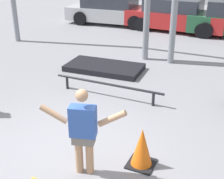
# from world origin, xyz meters

# --- Properties ---
(ground_plane) EXTENTS (36.00, 36.00, 0.00)m
(ground_plane) POSITION_xyz_m (0.00, 0.00, 0.00)
(ground_plane) COLOR gray
(skateboarder) EXTENTS (1.35, 0.48, 1.51)m
(skateboarder) POSITION_xyz_m (0.60, -0.34, 0.83)
(skateboarder) COLOR tan
(skateboarder) RESTS_ON ground_plane
(manual_pad) EXTENTS (2.38, 1.34, 0.17)m
(manual_pad) POSITION_xyz_m (-1.22, 4.12, 0.08)
(manual_pad) COLOR black
(manual_pad) RESTS_ON ground_plane
(grind_rail) EXTENTS (2.91, 0.08, 0.37)m
(grind_rail) POSITION_xyz_m (-0.31, 2.45, 0.30)
(grind_rail) COLOR black
(grind_rail) RESTS_ON ground_plane
(parked_car_silver) EXTENTS (4.58, 2.21, 1.32)m
(parked_car_silver) POSITION_xyz_m (-3.75, 10.19, 0.65)
(parked_car_silver) COLOR #B7BABF
(parked_car_silver) RESTS_ON ground_plane
(parked_car_red) EXTENTS (4.47, 2.03, 1.43)m
(parked_car_red) POSITION_xyz_m (-0.59, 10.15, 0.68)
(parked_car_red) COLOR red
(parked_car_red) RESTS_ON ground_plane
(traffic_cone) EXTENTS (0.46, 0.46, 0.72)m
(traffic_cone) POSITION_xyz_m (1.40, 0.23, 0.35)
(traffic_cone) COLOR black
(traffic_cone) RESTS_ON ground_plane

